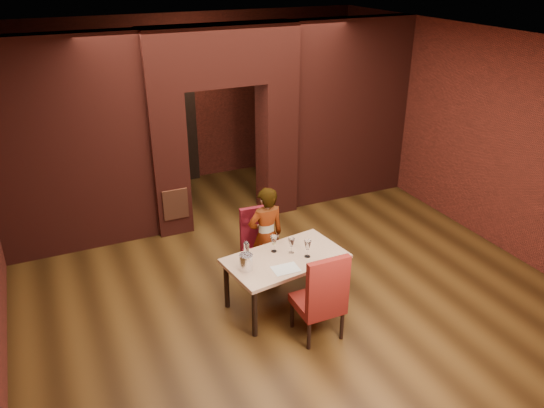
{
  "coord_description": "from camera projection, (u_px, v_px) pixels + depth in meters",
  "views": [
    {
      "loc": [
        -2.72,
        -5.83,
        4.15
      ],
      "look_at": [
        -0.05,
        0.0,
        1.11
      ],
      "focal_mm": 35.0,
      "sensor_mm": 36.0,
      "label": 1
    }
  ],
  "objects": [
    {
      "name": "chair_near",
      "position": [
        318.0,
        293.0,
        6.16
      ],
      "size": [
        0.52,
        0.52,
        1.14
      ],
      "primitive_type": "cube",
      "rotation": [
        0.0,
        0.0,
        3.13
      ],
      "color": "maroon",
      "rests_on": "ground"
    },
    {
      "name": "lintel",
      "position": [
        220.0,
        55.0,
        8.05
      ],
      "size": [
        2.45,
        0.55,
        0.9
      ],
      "primitive_type": "cube",
      "color": "maroon",
      "rests_on": "ground"
    },
    {
      "name": "wine_glass_b",
      "position": [
        291.0,
        246.0,
        6.7
      ],
      "size": [
        0.09,
        0.09,
        0.21
      ],
      "primitive_type": null,
      "color": "silver",
      "rests_on": "dining_table"
    },
    {
      "name": "wall_right",
      "position": [
        480.0,
        135.0,
        8.22
      ],
      "size": [
        0.04,
        8.0,
        3.2
      ],
      "primitive_type": "cube",
      "color": "maroon",
      "rests_on": "ground"
    },
    {
      "name": "wine_bucket",
      "position": [
        246.0,
        262.0,
        6.35
      ],
      "size": [
        0.17,
        0.17,
        0.2
      ],
      "primitive_type": "cylinder",
      "color": "silver",
      "rests_on": "dining_table"
    },
    {
      "name": "ceiling",
      "position": [
        276.0,
        43.0,
        6.22
      ],
      "size": [
        7.0,
        8.0,
        0.04
      ],
      "primitive_type": "cube",
      "color": "silver",
      "rests_on": "ground"
    },
    {
      "name": "wall_back",
      "position": [
        188.0,
        100.0,
        10.19
      ],
      "size": [
        7.0,
        0.04,
        3.2
      ],
      "primitive_type": "cube",
      "color": "maroon",
      "rests_on": "ground"
    },
    {
      "name": "pillar_left",
      "position": [
        168.0,
        163.0,
        8.38
      ],
      "size": [
        0.55,
        0.55,
        2.3
      ],
      "primitive_type": "cube",
      "color": "maroon",
      "rests_on": "ground"
    },
    {
      "name": "wing_wall_left",
      "position": [
        69.0,
        148.0,
        7.65
      ],
      "size": [
        2.28,
        0.35,
        3.2
      ],
      "primitive_type": "cube",
      "color": "maroon",
      "rests_on": "ground"
    },
    {
      "name": "pillar_right",
      "position": [
        276.0,
        146.0,
        9.09
      ],
      "size": [
        0.55,
        0.55,
        2.3
      ],
      "primitive_type": "cube",
      "color": "maroon",
      "rests_on": "ground"
    },
    {
      "name": "rear_door_frame",
      "position": [
        171.0,
        131.0,
        10.19
      ],
      "size": [
        1.02,
        0.04,
        2.22
      ],
      "primitive_type": "cube",
      "color": "black",
      "rests_on": "ground"
    },
    {
      "name": "dining_table",
      "position": [
        285.0,
        280.0,
        6.8
      ],
      "size": [
        1.59,
        1.04,
        0.7
      ],
      "primitive_type": "cube",
      "rotation": [
        0.0,
        0.0,
        0.14
      ],
      "color": "tan",
      "rests_on": "ground"
    },
    {
      "name": "chair_far",
      "position": [
        261.0,
        246.0,
        7.27
      ],
      "size": [
        0.49,
        0.49,
        1.02
      ],
      "primitive_type": "cube",
      "rotation": [
        0.0,
        0.0,
        -0.07
      ],
      "color": "maroon",
      "rests_on": "ground"
    },
    {
      "name": "wine_glass_c",
      "position": [
        308.0,
        249.0,
        6.61
      ],
      "size": [
        0.09,
        0.09,
        0.23
      ],
      "primitive_type": null,
      "color": "white",
      "rests_on": "dining_table"
    },
    {
      "name": "wine_glass_a",
      "position": [
        274.0,
        244.0,
        6.73
      ],
      "size": [
        0.09,
        0.09,
        0.22
      ],
      "primitive_type": null,
      "color": "silver",
      "rests_on": "dining_table"
    },
    {
      "name": "rear_door",
      "position": [
        171.0,
        131.0,
        10.22
      ],
      "size": [
        0.9,
        0.08,
        2.1
      ],
      "primitive_type": "cube",
      "color": "black",
      "rests_on": "ground"
    },
    {
      "name": "floor",
      "position": [
        275.0,
        273.0,
        7.58
      ],
      "size": [
        8.0,
        8.0,
        0.0
      ],
      "primitive_type": "plane",
      "color": "#462D11",
      "rests_on": "ground"
    },
    {
      "name": "person_seated",
      "position": [
        266.0,
        236.0,
        7.12
      ],
      "size": [
        0.53,
        0.36,
        1.42
      ],
      "primitive_type": "imported",
      "rotation": [
        0.0,
        0.0,
        3.19
      ],
      "color": "white",
      "rests_on": "ground"
    },
    {
      "name": "wing_wall_right",
      "position": [
        348.0,
        112.0,
        9.43
      ],
      "size": [
        2.28,
        0.35,
        3.2
      ],
      "primitive_type": "cube",
      "color": "maroon",
      "rests_on": "ground"
    },
    {
      "name": "potted_plant",
      "position": [
        307.0,
        250.0,
        7.73
      ],
      "size": [
        0.53,
        0.51,
        0.45
      ],
      "primitive_type": "imported",
      "rotation": [
        0.0,
        0.0,
        0.55
      ],
      "color": "#326722",
      "rests_on": "ground"
    },
    {
      "name": "vent_panel",
      "position": [
        176.0,
        204.0,
        8.39
      ],
      "size": [
        0.4,
        0.03,
        0.5
      ],
      "primitive_type": "cube",
      "color": "#A75230",
      "rests_on": "ground"
    },
    {
      "name": "wall_front",
      "position": [
        522.0,
        366.0,
        3.61
      ],
      "size": [
        7.0,
        0.04,
        3.2
      ],
      "primitive_type": "cube",
      "color": "maroon",
      "rests_on": "ground"
    },
    {
      "name": "tasting_sheet",
      "position": [
        286.0,
        269.0,
        6.39
      ],
      "size": [
        0.33,
        0.25,
        0.0
      ],
      "primitive_type": "cube",
      "rotation": [
        0.0,
        0.0,
        -0.04
      ],
      "color": "silver",
      "rests_on": "dining_table"
    },
    {
      "name": "water_bottle",
      "position": [
        247.0,
        252.0,
        6.49
      ],
      "size": [
        0.07,
        0.07,
        0.28
      ],
      "primitive_type": "cylinder",
      "color": "white",
      "rests_on": "dining_table"
    }
  ]
}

